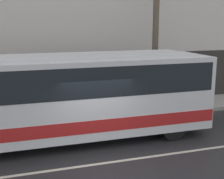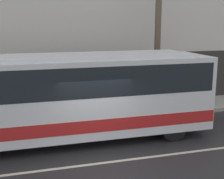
# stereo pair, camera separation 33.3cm
# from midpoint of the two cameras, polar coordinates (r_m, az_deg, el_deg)

# --- Properties ---
(ground_plane) EXTENTS (60.00, 60.00, 0.00)m
(ground_plane) POSITION_cam_midpoint_polar(r_m,az_deg,el_deg) (10.23, -0.59, -13.29)
(ground_plane) COLOR #262628
(sidewalk) EXTENTS (60.00, 2.44, 0.18)m
(sidewalk) POSITION_cam_midpoint_polar(r_m,az_deg,el_deg) (14.96, -5.91, -4.54)
(sidewalk) COLOR #A09E99
(sidewalk) RESTS_ON ground_plane
(lane_stripe) EXTENTS (54.00, 0.14, 0.01)m
(lane_stripe) POSITION_cam_midpoint_polar(r_m,az_deg,el_deg) (10.22, -0.59, -13.27)
(lane_stripe) COLOR beige
(lane_stripe) RESTS_ON ground_plane
(transit_bus) EXTENTS (11.00, 2.52, 3.24)m
(transit_bus) POSITION_cam_midpoint_polar(r_m,az_deg,el_deg) (11.54, -7.71, -0.75)
(transit_bus) COLOR silver
(transit_bus) RESTS_ON ground_plane
(utility_pole_near) EXTENTS (0.29, 0.29, 8.80)m
(utility_pole_near) POSITION_cam_midpoint_polar(r_m,az_deg,el_deg) (15.13, 9.08, 12.80)
(utility_pole_near) COLOR brown
(utility_pole_near) RESTS_ON sidewalk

